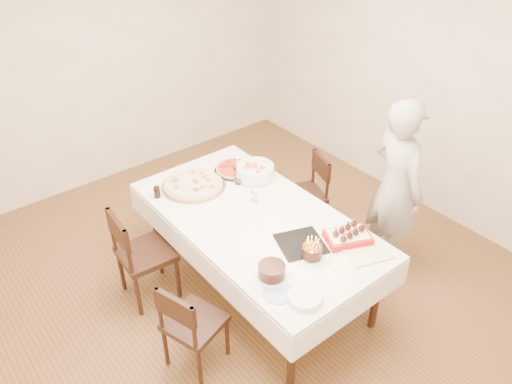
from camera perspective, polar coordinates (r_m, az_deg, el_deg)
floor at (r=4.46m, az=-0.62°, el=-10.89°), size 5.00×5.00×0.00m
wall_back at (r=5.65m, az=-17.10°, el=14.05°), size 4.50×0.04×2.70m
wall_right at (r=5.19m, az=19.65°, el=11.84°), size 0.04×5.00×2.70m
dining_table at (r=4.23m, az=-0.00°, el=-6.93°), size 1.53×2.32×0.75m
chair_right_savory at (r=4.88m, az=5.42°, el=-0.34°), size 0.53×0.53×0.81m
chair_left_savory at (r=4.21m, az=-12.46°, el=-6.89°), size 0.49×0.49×0.89m
chair_left_dessert at (r=3.69m, az=-7.03°, el=-14.57°), size 0.51×0.51×0.80m
person at (r=4.39m, az=15.70°, el=0.46°), size 0.52×0.67×1.63m
pizza_white at (r=4.38m, az=-7.16°, el=0.83°), size 0.68×0.68×0.04m
pizza_pepperoni at (r=4.57m, az=-2.44°, el=2.67°), size 0.43×0.43×0.04m
red_placemat at (r=4.53m, az=-0.21°, el=2.06°), size 0.34×0.34×0.01m
pasta_bowl at (r=4.45m, az=-0.12°, el=2.40°), size 0.43×0.43×0.11m
taper_candle at (r=4.32m, az=-2.10°, el=2.55°), size 0.06×0.06×0.28m
shaker_pair at (r=4.14m, az=-0.02°, el=-0.70°), size 0.09×0.09×0.08m
cola_glass at (r=4.28m, az=-11.24°, el=-0.01°), size 0.07×0.07×0.10m
layer_cake at (r=3.45m, az=1.81°, el=-9.03°), size 0.29×0.29×0.10m
cake_board at (r=3.75m, az=5.15°, el=-5.92°), size 0.43×0.43×0.01m
birthday_cake at (r=3.59m, az=6.45°, el=-6.34°), size 0.18×0.18×0.15m
strawberry_box at (r=3.80m, az=10.47°, el=-5.01°), size 0.39×0.34×0.08m
box_lid at (r=3.74m, az=12.62°, el=-6.92°), size 0.39×0.32×0.03m
plate_stack at (r=3.32m, az=5.61°, el=-11.96°), size 0.27×0.27×0.05m
china_plate at (r=3.37m, az=2.59°, el=-11.36°), size 0.28×0.28×0.01m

